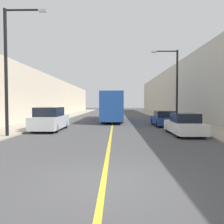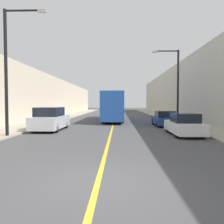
{
  "view_description": "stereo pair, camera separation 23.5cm",
  "coord_description": "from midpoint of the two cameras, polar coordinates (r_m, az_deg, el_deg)",
  "views": [
    {
      "loc": [
        0.34,
        -5.83,
        2.16
      ],
      "look_at": [
        0.04,
        11.34,
        1.48
      ],
      "focal_mm": 35.0,
      "sensor_mm": 36.0,
      "label": 1
    },
    {
      "loc": [
        0.57,
        -5.83,
        2.16
      ],
      "look_at": [
        0.04,
        11.34,
        1.48
      ],
      "focal_mm": 35.0,
      "sensor_mm": 36.0,
      "label": 2
    }
  ],
  "objects": [
    {
      "name": "road_center_line",
      "position": [
        35.9,
        0.27,
        -1.18
      ],
      "size": [
        0.16,
        72.0,
        0.01
      ],
      "primitive_type": "cube",
      "color": "gold",
      "rests_on": "ground"
    },
    {
      "name": "building_row_right",
      "position": [
        37.58,
        18.35,
        5.23
      ],
      "size": [
        4.0,
        72.0,
        8.37
      ],
      "primitive_type": "cube",
      "color": "#B7B2A3",
      "rests_on": "ground"
    },
    {
      "name": "street_lamp_left",
      "position": [
        15.43,
        -25.62,
        11.26
      ],
      "size": [
        2.71,
        0.24,
        7.93
      ],
      "color": "black",
      "rests_on": "sidewalk_left"
    },
    {
      "name": "ground_plane",
      "position": [
        6.24,
        -3.43,
        -18.05
      ],
      "size": [
        200.0,
        200.0,
        0.0
      ],
      "primitive_type": "plane",
      "color": "#474749"
    },
    {
      "name": "street_lamp_right",
      "position": [
        23.19,
        15.77,
        7.64
      ],
      "size": [
        2.71,
        0.24,
        7.42
      ],
      "color": "black",
      "rests_on": "sidewalk_right"
    },
    {
      "name": "parked_suv_left",
      "position": [
        18.2,
        -16.22,
        -1.93
      ],
      "size": [
        1.99,
        4.79,
        1.86
      ],
      "color": "silver",
      "rests_on": "ground"
    },
    {
      "name": "bus",
      "position": [
        27.72,
        -0.14,
        1.59
      ],
      "size": [
        2.41,
        12.92,
        3.42
      ],
      "color": "#1E4793",
      "rests_on": "ground"
    },
    {
      "name": "car_right_mid",
      "position": [
        21.57,
        13.04,
        -1.79
      ],
      "size": [
        1.86,
        4.49,
        1.45
      ],
      "color": "navy",
      "rests_on": "ground"
    },
    {
      "name": "sidewalk_left",
      "position": [
        36.86,
        -12.17,
        -1.06
      ],
      "size": [
        3.36,
        72.0,
        0.12
      ],
      "primitive_type": "cube",
      "color": "#A89E8C",
      "rests_on": "ground"
    },
    {
      "name": "car_right_near",
      "position": [
        15.73,
        17.93,
        -3.28
      ],
      "size": [
        1.79,
        4.3,
        1.49
      ],
      "color": "silver",
      "rests_on": "ground"
    },
    {
      "name": "building_row_left",
      "position": [
        37.82,
        -17.65,
        3.74
      ],
      "size": [
        4.0,
        72.0,
        6.41
      ],
      "primitive_type": "cube",
      "color": "beige",
      "rests_on": "ground"
    },
    {
      "name": "sidewalk_right",
      "position": [
        36.66,
        12.77,
        -1.08
      ],
      "size": [
        3.36,
        72.0,
        0.12
      ],
      "primitive_type": "cube",
      "color": "#A89E8C",
      "rests_on": "ground"
    }
  ]
}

